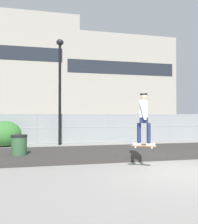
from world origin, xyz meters
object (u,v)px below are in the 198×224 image
at_px(skateboard, 144,146).
at_px(skater, 144,116).
at_px(trash_bin, 19,149).
at_px(street_lamp, 60,78).
at_px(shrub_left, 4,134).
at_px(parked_car_near, 62,128).

xyz_separation_m(skateboard, skater, (-0.00, 0.00, 0.98)).
xyz_separation_m(skateboard, trash_bin, (-4.04, 2.01, -0.23)).
height_order(street_lamp, trash_bin, street_lamp).
bearing_deg(shrub_left, skater, -53.51).
xyz_separation_m(skateboard, shrub_left, (-5.31, 7.18, -0.03)).
bearing_deg(street_lamp, skateboard, -73.19).
relative_size(skateboard, trash_bin, 0.77).
height_order(skateboard, street_lamp, street_lamp).
height_order(parked_car_near, trash_bin, parked_car_near).
bearing_deg(skater, street_lamp, 106.81).
height_order(skateboard, parked_car_near, parked_car_near).
distance_m(skater, trash_bin, 4.67).
relative_size(parked_car_near, shrub_left, 2.39).
relative_size(street_lamp, parked_car_near, 1.42).
xyz_separation_m(street_lamp, parked_car_near, (0.39, 3.63, -3.13)).
bearing_deg(skater, parked_car_near, 99.44).
relative_size(street_lamp, shrub_left, 3.40).
relative_size(street_lamp, trash_bin, 6.13).
distance_m(street_lamp, trash_bin, 6.57).
xyz_separation_m(shrub_left, trash_bin, (1.27, -5.17, -0.20)).
bearing_deg(parked_car_near, shrub_left, -132.95).
bearing_deg(trash_bin, street_lamp, 70.89).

